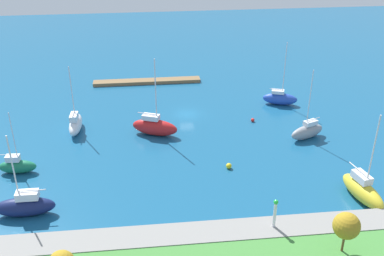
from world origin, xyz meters
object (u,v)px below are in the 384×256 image
harbor_beacon (275,211)px  sailboat_yellow_mid_basin (362,190)px  sailboat_navy_by_breakwater (25,206)px  sailboat_blue_off_beacon (280,98)px  mooring_buoy_red (253,120)px  sailboat_white_far_north (75,124)px  sailboat_red_along_channel (155,126)px  sailboat_gray_lone_south (307,131)px  sailboat_green_inner_mooring (17,166)px  park_tree_west (346,226)px  mooring_buoy_yellow (229,166)px  pier_dock (147,81)px

harbor_beacon → sailboat_yellow_mid_basin: 14.55m
harbor_beacon → sailboat_navy_by_breakwater: sailboat_navy_by_breakwater is taller
sailboat_blue_off_beacon → mooring_buoy_red: 9.49m
sailboat_white_far_north → sailboat_red_along_channel: bearing=-99.7°
sailboat_gray_lone_south → sailboat_yellow_mid_basin: bearing=72.7°
sailboat_green_inner_mooring → sailboat_white_far_north: size_ratio=0.84×
park_tree_west → sailboat_white_far_north: 46.68m
sailboat_white_far_north → sailboat_blue_off_beacon: size_ratio=0.94×
sailboat_gray_lone_south → mooring_buoy_yellow: (14.27, 7.63, -0.88)m
sailboat_yellow_mid_basin → mooring_buoy_red: 25.39m
sailboat_green_inner_mooring → mooring_buoy_red: 39.05m
sailboat_yellow_mid_basin → mooring_buoy_red: sailboat_yellow_mid_basin is taller
sailboat_navy_by_breakwater → sailboat_red_along_channel: size_ratio=0.85×
sailboat_red_along_channel → harbor_beacon: bearing=-42.6°
harbor_beacon → sailboat_yellow_mid_basin: sailboat_yellow_mid_basin is taller
sailboat_gray_lone_south → sailboat_blue_off_beacon: size_ratio=0.98×
sailboat_navy_by_breakwater → sailboat_red_along_channel: sailboat_red_along_channel is taller
sailboat_white_far_north → park_tree_west: bearing=-134.5°
park_tree_west → sailboat_gray_lone_south: (-5.47, -27.10, -3.24)m
pier_dock → park_tree_west: 57.95m
park_tree_west → mooring_buoy_red: size_ratio=7.55×
sailboat_green_inner_mooring → sailboat_navy_by_breakwater: 10.50m
park_tree_west → sailboat_red_along_channel: (19.06, -31.04, -3.01)m
sailboat_gray_lone_south → sailboat_white_far_north: bearing=-32.6°
sailboat_navy_by_breakwater → park_tree_west: bearing=161.9°
sailboat_blue_off_beacon → sailboat_white_far_north: bearing=-152.0°
sailboat_navy_by_breakwater → sailboat_yellow_mid_basin: bearing=178.0°
sailboat_navy_by_breakwater → sailboat_green_inner_mooring: bearing=-72.5°
sailboat_gray_lone_south → mooring_buoy_yellow: size_ratio=14.18×
sailboat_white_far_north → mooring_buoy_red: size_ratio=17.55×
park_tree_west → mooring_buoy_yellow: size_ratio=5.84×
sailboat_gray_lone_south → mooring_buoy_yellow: sailboat_gray_lone_south is taller
harbor_beacon → sailboat_gray_lone_south: size_ratio=0.32×
sailboat_gray_lone_south → mooring_buoy_red: sailboat_gray_lone_south is taller
sailboat_white_far_north → sailboat_gray_lone_south: 38.18m
sailboat_red_along_channel → park_tree_west: bearing=-36.9°
pier_dock → mooring_buoy_yellow: mooring_buoy_yellow is taller
park_tree_west → sailboat_yellow_mid_basin: bearing=-124.5°
sailboat_green_inner_mooring → mooring_buoy_red: sailboat_green_inner_mooring is taller
sailboat_gray_lone_south → park_tree_west: bearing=56.0°
harbor_beacon → sailboat_gray_lone_south: sailboat_gray_lone_south is taller
sailboat_navy_by_breakwater → mooring_buoy_red: bearing=-146.7°
sailboat_navy_by_breakwater → sailboat_yellow_mid_basin: (-42.82, 1.50, 0.07)m
pier_dock → park_tree_west: (-19.79, 54.30, 4.19)m
sailboat_navy_by_breakwater → sailboat_blue_off_beacon: 49.86m
harbor_beacon → sailboat_gray_lone_south: 25.40m
pier_dock → park_tree_west: size_ratio=4.57×
park_tree_west → mooring_buoy_yellow: 21.76m
sailboat_gray_lone_south → pier_dock: bearing=-69.7°
sailboat_yellow_mid_basin → mooring_buoy_red: bearing=-171.9°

